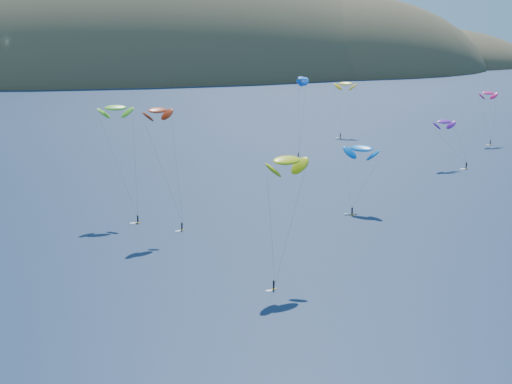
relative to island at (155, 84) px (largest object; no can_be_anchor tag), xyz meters
The scene contains 9 objects.
island is the anchor object (origin of this frame).
kitesurfer_2 511.29m from the island, 94.86° to the right, with size 10.13×11.38×23.59m.
kitesurfer_3 464.00m from the island, 98.54° to the right, with size 8.11×13.15×27.30m.
kitesurfer_4 403.55m from the island, 90.51° to the right, with size 8.16×9.06×28.34m.
kitesurfer_5 468.53m from the island, 91.34° to the right, with size 10.29×12.93×17.02m.
kitesurfer_6 431.19m from the island, 85.50° to the right, with size 9.90×8.74×16.21m.
kitesurfer_8 401.35m from the island, 79.66° to the right, with size 7.91×8.10×20.49m.
kitesurfer_9 477.18m from the island, 97.35° to the right, with size 8.69×8.68×28.09m.
kitesurfer_11 363.75m from the island, 85.50° to the right, with size 11.08×15.09×22.42m.
Camera 1 is at (-41.73, -63.35, 45.54)m, focal length 50.00 mm.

